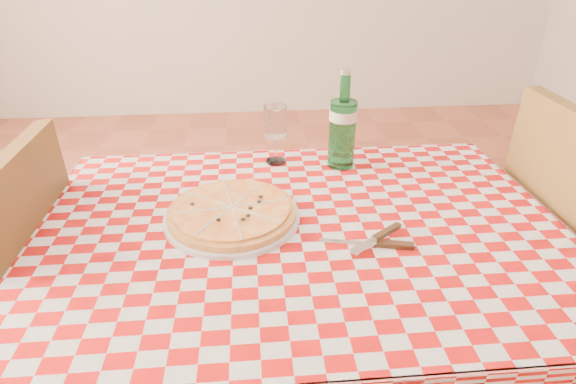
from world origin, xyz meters
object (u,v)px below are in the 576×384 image
object	(u,v)px
dining_table	(298,257)
water_bottle	(343,120)
chair_near	(573,254)
pizza_plate	(232,211)
wine_glass	(276,135)
chair_far	(14,292)

from	to	relation	value
dining_table	water_bottle	world-z (taller)	water_bottle
chair_near	pizza_plate	size ratio (longest dim) A/B	2.97
water_bottle	wine_glass	bearing A→B (deg)	168.14
water_bottle	pizza_plate	bearing A→B (deg)	-139.43
chair_far	wine_glass	xyz separation A→B (m)	(0.73, 0.30, 0.31)
dining_table	wine_glass	bearing A→B (deg)	95.06
dining_table	chair_near	bearing A→B (deg)	3.98
chair_far	water_bottle	bearing A→B (deg)	-164.97
dining_table	chair_near	size ratio (longest dim) A/B	1.20
chair_near	wine_glass	xyz separation A→B (m)	(-0.84, 0.31, 0.27)
wine_glass	water_bottle	bearing A→B (deg)	-11.86
chair_far	water_bottle	world-z (taller)	water_bottle
water_bottle	chair_far	bearing A→B (deg)	-164.48
chair_near	wine_glass	distance (m)	0.93
pizza_plate	chair_far	bearing A→B (deg)	177.87
dining_table	pizza_plate	distance (m)	0.21
water_bottle	chair_near	bearing A→B (deg)	-22.36
pizza_plate	wine_glass	size ratio (longest dim) A/B	1.87
chair_far	wine_glass	distance (m)	0.84
chair_near	pizza_plate	xyz separation A→B (m)	(-0.97, -0.01, 0.20)
wine_glass	chair_far	bearing A→B (deg)	-157.74
pizza_plate	water_bottle	xyz separation A→B (m)	(0.33, 0.28, 0.13)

